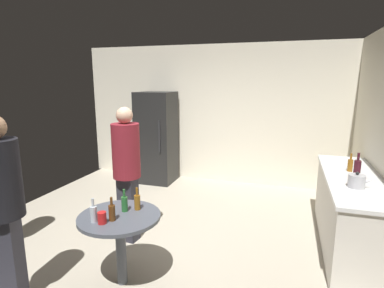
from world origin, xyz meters
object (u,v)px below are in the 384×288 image
beer_bottle_amber (137,202)px  beer_bottle_clear (94,213)px  foreground_table (120,225)px  kettle (357,181)px  beer_bottle_brown (112,212)px  person_in_maroon_shirt (127,165)px  beer_bottle_green (125,203)px  wine_bottle_on_counter (357,169)px  beer_bottle_on_counter (350,165)px  plastic_cup_red (102,218)px  refrigerator (157,137)px  person_in_black_shirt (2,199)px

beer_bottle_amber → beer_bottle_clear: same height
foreground_table → beer_bottle_amber: 0.28m
kettle → foreground_table: kettle is taller
beer_bottle_brown → person_in_maroon_shirt: 1.01m
beer_bottle_brown → beer_bottle_green: bearing=88.7°
foreground_table → beer_bottle_amber: (0.10, 0.18, 0.19)m
beer_bottle_clear → wine_bottle_on_counter: bearing=32.9°
kettle → beer_bottle_on_counter: beer_bottle_on_counter is taller
beer_bottle_green → plastic_cup_red: beer_bottle_green is taller
refrigerator → beer_bottle_on_counter: refrigerator is taller
wine_bottle_on_counter → beer_bottle_clear: size_ratio=1.35×
kettle → wine_bottle_on_counter: size_ratio=0.79×
foreground_table → beer_bottle_amber: beer_bottle_amber is taller
person_in_black_shirt → beer_bottle_clear: bearing=7.1°
beer_bottle_clear → person_in_black_shirt: 0.77m
beer_bottle_on_counter → plastic_cup_red: bearing=-140.8°
refrigerator → person_in_maroon_shirt: size_ratio=1.05×
beer_bottle_amber → kettle: bearing=22.3°
refrigerator → beer_bottle_green: size_ratio=7.83×
foreground_table → plastic_cup_red: bearing=-105.5°
beer_bottle_clear → plastic_cup_red: beer_bottle_clear is taller
refrigerator → person_in_black_shirt: (0.20, -3.69, 0.13)m
refrigerator → kettle: (3.23, -2.06, 0.07)m
plastic_cup_red → person_in_maroon_shirt: 1.07m
beer_bottle_clear → plastic_cup_red: bearing=-3.8°
wine_bottle_on_counter → beer_bottle_green: wine_bottle_on_counter is taller
kettle → beer_bottle_on_counter: (0.04, 0.64, 0.01)m
beer_bottle_on_counter → beer_bottle_green: bearing=-144.9°
beer_bottle_amber → wine_bottle_on_counter: bearing=28.8°
beer_bottle_amber → beer_bottle_brown: 0.32m
refrigerator → beer_bottle_amber: bearing=-69.6°
wine_bottle_on_counter → beer_bottle_green: bearing=-150.8°
foreground_table → beer_bottle_clear: 0.31m
beer_bottle_green → person_in_maroon_shirt: 0.81m
kettle → beer_bottle_clear: kettle is taller
beer_bottle_amber → person_in_black_shirt: (-0.89, -0.75, 0.21)m
beer_bottle_on_counter → foreground_table: beer_bottle_on_counter is taller
plastic_cup_red → person_in_black_shirt: (-0.73, -0.36, 0.24)m
refrigerator → beer_bottle_on_counter: bearing=-23.4°
beer_bottle_green → plastic_cup_red: size_ratio=2.09×
beer_bottle_green → plastic_cup_red: (-0.06, -0.30, -0.03)m
beer_bottle_green → kettle: bearing=23.1°
foreground_table → beer_bottle_brown: (-0.00, -0.12, 0.19)m
refrigerator → beer_bottle_brown: bearing=-73.1°
wine_bottle_on_counter → person_in_maroon_shirt: bearing=-167.7°
beer_bottle_amber → beer_bottle_clear: (-0.25, -0.37, 0.00)m
refrigerator → wine_bottle_on_counter: bearing=-27.8°
beer_bottle_brown → refrigerator: bearing=106.9°
beer_bottle_clear → plastic_cup_red: size_ratio=2.09×
beer_bottle_on_counter → beer_bottle_brown: 2.93m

